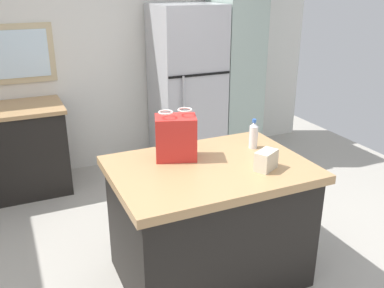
{
  "coord_description": "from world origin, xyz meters",
  "views": [
    {
      "loc": [
        -1.06,
        -2.3,
        2.07
      ],
      "look_at": [
        0.14,
        0.36,
        0.94
      ],
      "focal_mm": 39.82,
      "sensor_mm": 36.0,
      "label": 1
    }
  ],
  "objects_px": {
    "tall_cabinet": "(235,65)",
    "shopping_bag": "(176,137)",
    "kitchen_island": "(209,221)",
    "bottle": "(254,135)",
    "small_box": "(266,160)",
    "refrigerator": "(187,88)"
  },
  "relations": [
    {
      "from": "tall_cabinet",
      "to": "shopping_bag",
      "type": "bearing_deg",
      "value": -129.69
    },
    {
      "from": "kitchen_island",
      "to": "bottle",
      "type": "bearing_deg",
      "value": 20.05
    },
    {
      "from": "shopping_bag",
      "to": "bottle",
      "type": "xyz_separation_m",
      "value": [
        0.6,
        -0.05,
        -0.06
      ]
    },
    {
      "from": "small_box",
      "to": "shopping_bag",
      "type": "bearing_deg",
      "value": 138.28
    },
    {
      "from": "small_box",
      "to": "bottle",
      "type": "height_order",
      "value": "bottle"
    },
    {
      "from": "tall_cabinet",
      "to": "bottle",
      "type": "bearing_deg",
      "value": -115.41
    },
    {
      "from": "bottle",
      "to": "tall_cabinet",
      "type": "bearing_deg",
      "value": 64.59
    },
    {
      "from": "shopping_bag",
      "to": "bottle",
      "type": "height_order",
      "value": "shopping_bag"
    },
    {
      "from": "refrigerator",
      "to": "bottle",
      "type": "bearing_deg",
      "value": -97.86
    },
    {
      "from": "kitchen_island",
      "to": "small_box",
      "type": "height_order",
      "value": "small_box"
    },
    {
      "from": "kitchen_island",
      "to": "shopping_bag",
      "type": "distance_m",
      "value": 0.65
    },
    {
      "from": "refrigerator",
      "to": "small_box",
      "type": "relative_size",
      "value": 11.29
    },
    {
      "from": "kitchen_island",
      "to": "refrigerator",
      "type": "height_order",
      "value": "refrigerator"
    },
    {
      "from": "shopping_bag",
      "to": "refrigerator",
      "type": "bearing_deg",
      "value": 64.22
    },
    {
      "from": "shopping_bag",
      "to": "small_box",
      "type": "bearing_deg",
      "value": -41.72
    },
    {
      "from": "kitchen_island",
      "to": "refrigerator",
      "type": "bearing_deg",
      "value": 70.78
    },
    {
      "from": "shopping_bag",
      "to": "small_box",
      "type": "xyz_separation_m",
      "value": [
        0.47,
        -0.42,
        -0.09
      ]
    },
    {
      "from": "tall_cabinet",
      "to": "small_box",
      "type": "bearing_deg",
      "value": -114.44
    },
    {
      "from": "refrigerator",
      "to": "shopping_bag",
      "type": "xyz_separation_m",
      "value": [
        -0.85,
        -1.77,
        0.13
      ]
    },
    {
      "from": "small_box",
      "to": "kitchen_island",
      "type": "bearing_deg",
      "value": 146.0
    },
    {
      "from": "shopping_bag",
      "to": "kitchen_island",
      "type": "bearing_deg",
      "value": -52.47
    },
    {
      "from": "refrigerator",
      "to": "tall_cabinet",
      "type": "bearing_deg",
      "value": 0.03
    }
  ]
}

